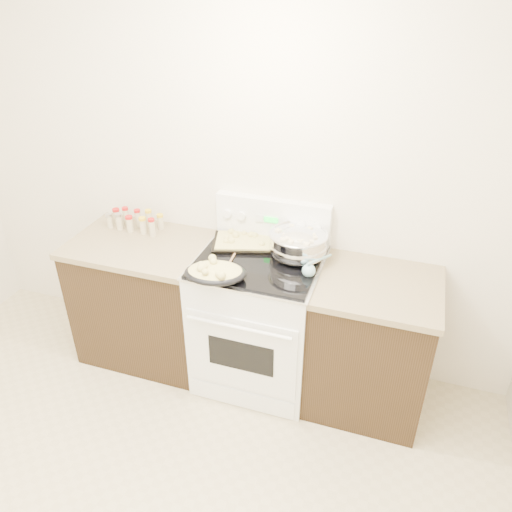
% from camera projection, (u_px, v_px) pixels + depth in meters
% --- Properties ---
extents(room_shell, '(4.10, 3.60, 2.75)m').
position_uv_depth(room_shell, '(19.00, 257.00, 1.61)').
color(room_shell, silver).
rests_on(room_shell, ground).
extents(counter_left, '(0.93, 0.67, 0.92)m').
position_uv_depth(counter_left, '(148.00, 298.00, 3.54)').
color(counter_left, black).
rests_on(counter_left, ground).
extents(counter_right, '(0.73, 0.67, 0.92)m').
position_uv_depth(counter_right, '(370.00, 344.00, 3.12)').
color(counter_right, black).
rests_on(counter_right, ground).
extents(kitchen_range, '(0.78, 0.73, 1.22)m').
position_uv_depth(kitchen_range, '(259.00, 318.00, 3.30)').
color(kitchen_range, white).
rests_on(kitchen_range, ground).
extents(mixing_bowl, '(0.47, 0.47, 0.22)m').
position_uv_depth(mixing_bowl, '(298.00, 244.00, 3.06)').
color(mixing_bowl, silver).
rests_on(mixing_bowl, kitchen_range).
extents(roasting_pan, '(0.41, 0.33, 0.11)m').
position_uv_depth(roasting_pan, '(215.00, 272.00, 2.86)').
color(roasting_pan, black).
rests_on(roasting_pan, kitchen_range).
extents(baking_sheet, '(0.47, 0.39, 0.06)m').
position_uv_depth(baking_sheet, '(244.00, 241.00, 3.23)').
color(baking_sheet, black).
rests_on(baking_sheet, kitchen_range).
extents(wooden_spoon, '(0.04, 0.25, 0.04)m').
position_uv_depth(wooden_spoon, '(225.00, 266.00, 2.98)').
color(wooden_spoon, '#9E7148').
rests_on(wooden_spoon, kitchen_range).
extents(blue_ladle, '(0.13, 0.26, 0.10)m').
position_uv_depth(blue_ladle, '(310.00, 269.00, 2.91)').
color(blue_ladle, '#85BAC6').
rests_on(blue_ladle, kitchen_range).
extents(spice_jars, '(0.39, 0.15, 0.13)m').
position_uv_depth(spice_jars, '(134.00, 221.00, 3.44)').
color(spice_jars, '#BFB28C').
rests_on(spice_jars, counter_left).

